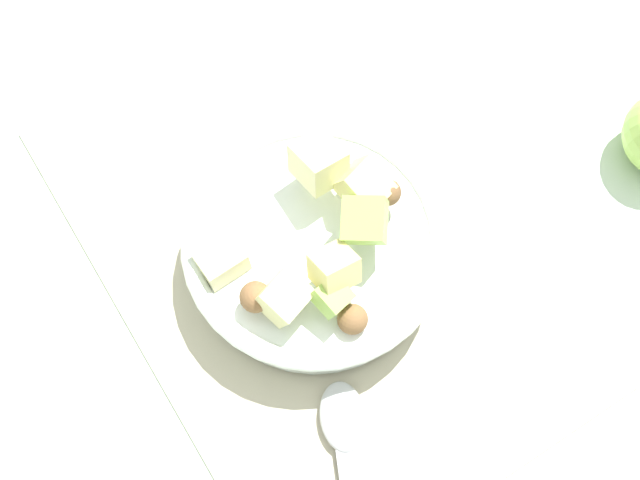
% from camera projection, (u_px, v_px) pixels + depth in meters
% --- Properties ---
extents(ground_plane, '(2.40, 2.40, 0.00)m').
position_uv_depth(ground_plane, '(311.00, 254.00, 0.74)').
color(ground_plane, silver).
extents(placemat, '(0.48, 0.32, 0.01)m').
position_uv_depth(placemat, '(311.00, 253.00, 0.73)').
color(placemat, '#BCB299').
rests_on(placemat, ground_plane).
extents(salad_bowl, '(0.21, 0.21, 0.11)m').
position_uv_depth(salad_bowl, '(320.00, 243.00, 0.70)').
color(salad_bowl, white).
rests_on(salad_bowl, placemat).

